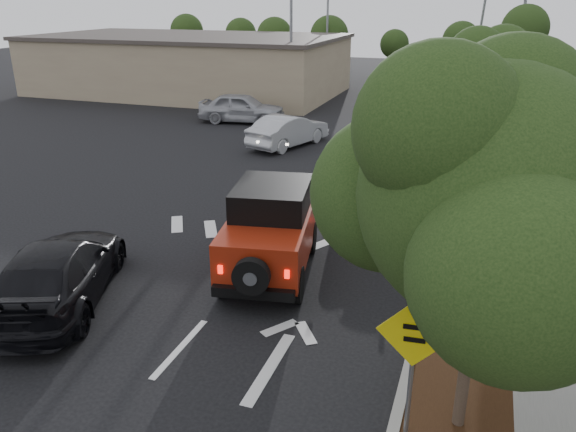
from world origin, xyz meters
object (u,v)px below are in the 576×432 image
at_px(black_suv_oncoming, 58,272).
at_px(speed_hump_sign, 413,350).
at_px(red_jeep, 272,228).
at_px(silver_suv_ahead, 373,201).

xyz_separation_m(black_suv_oncoming, speed_hump_sign, (8.44, -1.85, 0.97)).
xyz_separation_m(red_jeep, black_suv_oncoming, (-4.15, -3.28, -0.41)).
relative_size(red_jeep, speed_hump_sign, 1.88).
height_order(black_suv_oncoming, speed_hump_sign, speed_hump_sign).
relative_size(red_jeep, black_suv_oncoming, 0.89).
distance_m(silver_suv_ahead, speed_hump_sign, 9.90).
xyz_separation_m(silver_suv_ahead, black_suv_oncoming, (-5.98, -7.68, 0.12)).
relative_size(black_suv_oncoming, speed_hump_sign, 2.12).
bearing_deg(black_suv_oncoming, red_jeep, -163.50).
distance_m(red_jeep, speed_hump_sign, 6.71).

